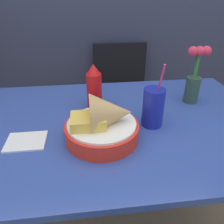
{
  "coord_description": "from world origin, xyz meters",
  "views": [
    {
      "loc": [
        -0.13,
        -0.74,
        1.2
      ],
      "look_at": [
        -0.04,
        -0.03,
        0.79
      ],
      "focal_mm": 35.0,
      "sensor_mm": 36.0,
      "label": 1
    }
  ],
  "objects_px": {
    "ketchup_bottle": "(94,87)",
    "drink_cup": "(153,108)",
    "chair_far_window": "(121,91)",
    "food_basket": "(104,124)",
    "flower_vase": "(194,78)"
  },
  "relations": [
    {
      "from": "ketchup_bottle",
      "to": "drink_cup",
      "type": "xyz_separation_m",
      "value": [
        0.21,
        -0.17,
        -0.02
      ]
    },
    {
      "from": "food_basket",
      "to": "ketchup_bottle",
      "type": "bearing_deg",
      "value": 95.2
    },
    {
      "from": "flower_vase",
      "to": "drink_cup",
      "type": "bearing_deg",
      "value": -144.02
    },
    {
      "from": "drink_cup",
      "to": "flower_vase",
      "type": "xyz_separation_m",
      "value": [
        0.23,
        0.17,
        0.05
      ]
    },
    {
      "from": "ketchup_bottle",
      "to": "chair_far_window",
      "type": "bearing_deg",
      "value": 70.89
    },
    {
      "from": "chair_far_window",
      "to": "ketchup_bottle",
      "type": "xyz_separation_m",
      "value": [
        -0.23,
        -0.66,
        0.32
      ]
    },
    {
      "from": "chair_far_window",
      "to": "food_basket",
      "type": "bearing_deg",
      "value": -102.99
    },
    {
      "from": "flower_vase",
      "to": "chair_far_window",
      "type": "bearing_deg",
      "value": 108.15
    },
    {
      "from": "ketchup_bottle",
      "to": "drink_cup",
      "type": "distance_m",
      "value": 0.27
    },
    {
      "from": "flower_vase",
      "to": "food_basket",
      "type": "bearing_deg",
      "value": -150.78
    },
    {
      "from": "ketchup_bottle",
      "to": "flower_vase",
      "type": "xyz_separation_m",
      "value": [
        0.45,
        -0.0,
        0.02
      ]
    },
    {
      "from": "food_basket",
      "to": "drink_cup",
      "type": "height_order",
      "value": "drink_cup"
    },
    {
      "from": "ketchup_bottle",
      "to": "flower_vase",
      "type": "height_order",
      "value": "flower_vase"
    },
    {
      "from": "ketchup_bottle",
      "to": "drink_cup",
      "type": "relative_size",
      "value": 0.78
    },
    {
      "from": "ketchup_bottle",
      "to": "drink_cup",
      "type": "bearing_deg",
      "value": -38.76
    }
  ]
}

